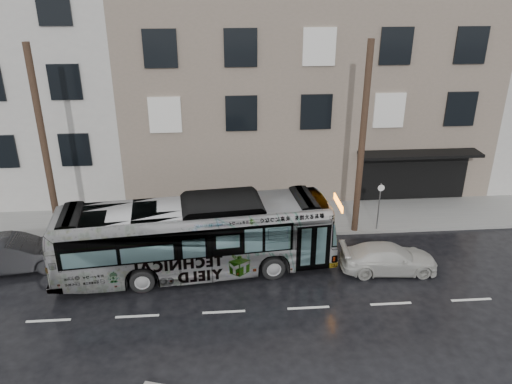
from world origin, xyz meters
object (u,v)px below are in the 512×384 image
utility_pole_front (362,142)px  white_sedan (389,258)px  sign_post (379,207)px  bus (196,237)px  utility_pole_rear (45,150)px  dark_sedan (14,254)px

utility_pole_front → white_sedan: (0.52, -3.46, -4.06)m
sign_post → bus: 9.11m
white_sedan → utility_pole_rear: bearing=79.4°
utility_pole_front → utility_pole_rear: size_ratio=1.00×
utility_pole_front → bus: 8.62m
utility_pole_rear → white_sedan: bearing=-13.4°
white_sedan → dark_sedan: size_ratio=0.90×
sign_post → dark_sedan: sign_post is taller
white_sedan → dark_sedan: 15.85m
utility_pole_front → white_sedan: bearing=-81.4°
bus → dark_sedan: (-7.70, 0.69, -0.87)m
utility_pole_rear → white_sedan: size_ratio=2.21×
bus → white_sedan: size_ratio=2.84×
dark_sedan → bus: bearing=-103.0°
sign_post → dark_sedan: size_ratio=0.53×
sign_post → bus: (-8.67, -2.81, 0.26)m
sign_post → bus: bearing=-162.1°
utility_pole_front → dark_sedan: size_ratio=2.00×
utility_pole_front → white_sedan: utility_pole_front is taller
sign_post → dark_sedan: bearing=-172.6°
dark_sedan → white_sedan: bearing=-102.7°
utility_pole_front → utility_pole_rear: 14.00m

